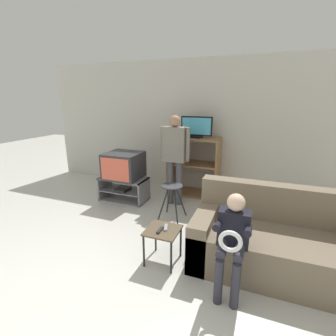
{
  "coord_description": "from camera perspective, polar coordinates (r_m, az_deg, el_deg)",
  "views": [
    {
      "loc": [
        1.45,
        -1.08,
        1.85
      ],
      "look_at": [
        0.25,
        2.03,
        0.9
      ],
      "focal_mm": 26.0,
      "sensor_mm": 36.0,
      "label": 1
    }
  ],
  "objects": [
    {
      "name": "ground_plane",
      "position": [
        2.59,
        -26.09,
        -31.73
      ],
      "size": [
        18.0,
        18.0,
        0.0
      ],
      "primitive_type": "plane",
      "color": "beige"
    },
    {
      "name": "person_standing_adult",
      "position": [
        4.22,
        1.59,
        3.75
      ],
      "size": [
        0.53,
        0.2,
        1.59
      ],
      "color": "#4C4C56",
      "rests_on": "ground_plane"
    },
    {
      "name": "remote_control_white",
      "position": [
        2.88,
        -0.51,
        -13.76
      ],
      "size": [
        0.08,
        0.15,
        0.02
      ],
      "primitive_type": "cube",
      "rotation": [
        0.0,
        0.0,
        0.29
      ],
      "color": "gray",
      "rests_on": "snack_table"
    },
    {
      "name": "television_main",
      "position": [
        4.54,
        -10.34,
        0.58
      ],
      "size": [
        0.63,
        0.6,
        0.48
      ],
      "color": "#2D2D33",
      "rests_on": "tv_stand"
    },
    {
      "name": "couch",
      "position": [
        3.06,
        23.88,
        -15.87
      ],
      "size": [
        1.8,
        0.88,
        0.9
      ],
      "color": "#756651",
      "rests_on": "ground_plane"
    },
    {
      "name": "television_flat",
      "position": [
        4.63,
        6.69,
        9.34
      ],
      "size": [
        0.59,
        0.2,
        0.4
      ],
      "color": "black",
      "rests_on": "media_shelf"
    },
    {
      "name": "person_seated_child",
      "position": [
        2.47,
        14.9,
        -15.16
      ],
      "size": [
        0.33,
        0.43,
        0.99
      ],
      "color": "#2D2D38",
      "rests_on": "ground_plane"
    },
    {
      "name": "remote_control_black",
      "position": [
        2.83,
        -1.86,
        -14.35
      ],
      "size": [
        0.04,
        0.14,
        0.02
      ],
      "primitive_type": "cube",
      "rotation": [
        0.0,
        0.0,
        -0.02
      ],
      "color": "#232328",
      "rests_on": "snack_table"
    },
    {
      "name": "media_shelf",
      "position": [
        4.8,
        6.07,
        0.5
      ],
      "size": [
        0.97,
        0.52,
        1.14
      ],
      "color": "#8E6642",
      "rests_on": "ground_plane"
    },
    {
      "name": "wall_back",
      "position": [
        5.05,
        4.32,
        9.6
      ],
      "size": [
        6.4,
        0.06,
        2.6
      ],
      "color": "beige",
      "rests_on": "ground_plane"
    },
    {
      "name": "folding_stool",
      "position": [
        3.77,
        0.97,
        -5.67
      ],
      "size": [
        0.37,
        0.44,
        0.58
      ],
      "color": "black",
      "rests_on": "ground_plane"
    },
    {
      "name": "tv_stand",
      "position": [
        4.68,
        -10.29,
        -4.85
      ],
      "size": [
        0.88,
        0.45,
        0.43
      ],
      "color": "slate",
      "rests_on": "ground_plane"
    },
    {
      "name": "snack_table",
      "position": [
        2.89,
        -1.24,
        -15.33
      ],
      "size": [
        0.38,
        0.38,
        0.42
      ],
      "color": "brown",
      "rests_on": "ground_plane"
    }
  ]
}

